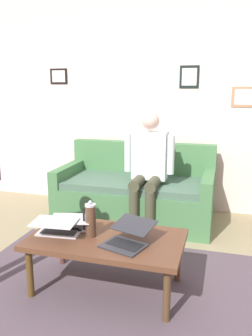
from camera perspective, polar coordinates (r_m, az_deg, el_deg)
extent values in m
plane|color=gray|center=(2.80, -5.90, -20.05)|extent=(7.68, 7.68, 0.00)
cube|color=#50424A|center=(2.78, -3.87, -20.16)|extent=(2.36, 1.93, 0.01)
cube|color=beige|center=(4.46, 4.46, 10.73)|extent=(7.04, 0.10, 2.70)
cube|color=#B27A55|center=(4.32, 19.02, 11.05)|extent=(0.29, 0.02, 0.23)
cube|color=silver|center=(4.31, 19.03, 11.05)|extent=(0.22, 0.00, 0.18)
cube|color=black|center=(4.34, 10.44, 14.60)|extent=(0.23, 0.02, 0.27)
cube|color=silver|center=(4.33, 10.42, 14.61)|extent=(0.18, 0.00, 0.20)
cube|color=black|center=(4.84, -11.05, 14.66)|extent=(0.25, 0.02, 0.20)
cube|color=silver|center=(4.83, -11.10, 14.66)|extent=(0.19, 0.00, 0.15)
cube|color=#447545|center=(4.08, 1.47, -5.81)|extent=(1.78, 0.87, 0.42)
cube|color=#486651|center=(3.98, 1.42, -2.49)|extent=(1.54, 0.79, 0.08)
cube|color=#447545|center=(4.30, 2.74, 1.27)|extent=(1.78, 0.14, 0.46)
cube|color=#447545|center=(3.87, 13.48, -2.40)|extent=(0.12, 0.87, 0.20)
cube|color=#447545|center=(4.27, -9.36, -0.78)|extent=(0.12, 0.87, 0.20)
cube|color=#563220|center=(2.66, -3.26, -11.74)|extent=(1.16, 0.66, 0.04)
cylinder|color=#4E351F|center=(2.43, 6.77, -20.15)|extent=(0.05, 0.05, 0.39)
cylinder|color=#513718|center=(2.75, -15.61, -16.34)|extent=(0.05, 0.05, 0.39)
cylinder|color=#552B1A|center=(2.88, 8.55, -14.59)|extent=(0.05, 0.05, 0.39)
cylinder|color=#533027|center=(3.16, -10.56, -12.11)|extent=(0.05, 0.05, 0.39)
cube|color=silver|center=(2.85, -8.59, -9.58)|extent=(0.36, 0.28, 0.01)
cube|color=black|center=(2.84, -8.67, -9.57)|extent=(0.29, 0.19, 0.00)
cube|color=silver|center=(2.72, -9.11, -8.29)|extent=(0.35, 0.27, 0.01)
cube|color=#272C28|center=(2.72, -9.09, -8.27)|extent=(0.32, 0.24, 0.01)
cube|color=#28282D|center=(2.50, -0.43, -12.76)|extent=(0.35, 0.31, 0.01)
cube|color=black|center=(2.51, -0.19, -12.45)|extent=(0.28, 0.21, 0.00)
cube|color=#28282D|center=(2.57, 1.34, -9.38)|extent=(0.35, 0.29, 0.06)
cube|color=white|center=(2.56, 1.31, -9.40)|extent=(0.31, 0.26, 0.05)
cube|color=silver|center=(2.79, -10.76, -10.17)|extent=(0.35, 0.27, 0.01)
cube|color=black|center=(2.77, -10.91, -10.18)|extent=(0.29, 0.17, 0.00)
cube|color=silver|center=(2.65, -11.78, -8.74)|extent=(0.35, 0.26, 0.01)
cube|color=white|center=(2.65, -11.76, -8.72)|extent=(0.31, 0.23, 0.01)
cylinder|color=#4C3323|center=(2.64, -5.86, -8.75)|extent=(0.08, 0.08, 0.24)
cylinder|color=#B7B7BC|center=(2.59, -5.93, -6.13)|extent=(0.08, 0.08, 0.02)
sphere|color=#B2B2B7|center=(2.59, -5.94, -5.65)|extent=(0.03, 0.03, 0.03)
cube|color=black|center=(2.65, -6.98, -8.37)|extent=(0.01, 0.01, 0.17)
cylinder|color=#42422E|center=(3.58, 3.94, -7.86)|extent=(0.10, 0.10, 0.50)
cylinder|color=#42422E|center=(3.62, 1.29, -7.61)|extent=(0.10, 0.10, 0.50)
cylinder|color=#42422E|center=(3.65, 4.62, -2.49)|extent=(0.12, 0.40, 0.12)
cylinder|color=#42422E|center=(3.69, 2.03, -2.30)|extent=(0.12, 0.40, 0.12)
cube|color=silver|center=(3.78, 3.98, 2.10)|extent=(0.37, 0.20, 0.52)
cylinder|color=silver|center=(3.69, 7.42, 2.16)|extent=(0.08, 0.08, 0.42)
cylinder|color=silver|center=(3.79, 0.31, 2.55)|extent=(0.08, 0.08, 0.42)
sphere|color=beige|center=(3.73, 4.07, 7.77)|extent=(0.19, 0.19, 0.19)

